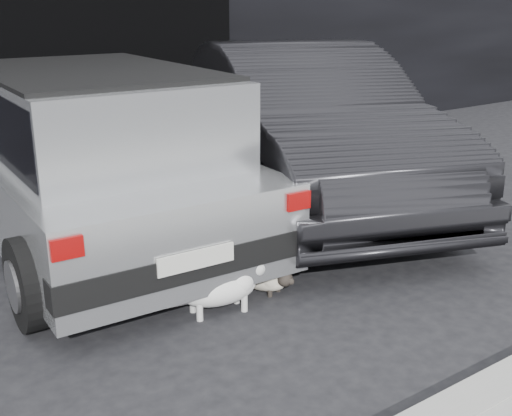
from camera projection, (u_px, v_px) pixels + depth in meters
ground at (189, 272)px, 5.42m from camera, size 80.00×80.00×0.00m
garage_opening at (104, 68)px, 8.65m from camera, size 4.00×0.10×2.60m
silver_hatchback at (90, 148)px, 5.92m from camera, size 2.35×4.49×1.63m
second_car at (301, 122)px, 7.25m from camera, size 3.50×5.54×1.72m
cat_siamese at (264, 278)px, 5.05m from camera, size 0.37×0.65×0.24m
cat_white at (224, 286)px, 4.71m from camera, size 0.88×0.40×0.41m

